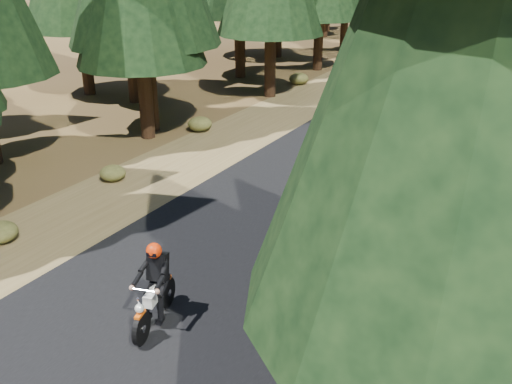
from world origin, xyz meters
TOP-DOWN VIEW (x-y plane):
  - ground at (0.00, 0.00)m, footprint 120.00×120.00m
  - road at (0.00, 5.00)m, footprint 6.00×100.00m
  - shoulder_l at (-4.60, 5.00)m, footprint 3.20×100.00m
  - shoulder_r at (4.60, 5.00)m, footprint 3.20×100.00m
  - understory_shrubs at (1.54, 7.40)m, footprint 14.99×30.33m
  - rider_lead at (0.20, -2.61)m, footprint 0.99×1.88m
  - rider_follow at (-0.60, 6.73)m, footprint 0.51×1.61m

SIDE VIEW (x-z plane):
  - ground at x=0.00m, z-range 0.00..0.00m
  - shoulder_l at x=-4.60m, z-range 0.00..0.01m
  - shoulder_r at x=4.60m, z-range 0.00..0.01m
  - road at x=0.00m, z-range 0.00..0.01m
  - understory_shrubs at x=1.54m, z-range -0.03..0.56m
  - rider_follow at x=-0.60m, z-range -0.23..1.20m
  - rider_lead at x=0.20m, z-range -0.26..1.34m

